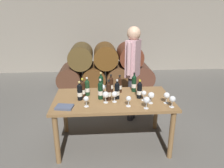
{
  "coord_description": "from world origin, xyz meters",
  "views": [
    {
      "loc": [
        -0.21,
        -2.78,
        1.97
      ],
      "look_at": [
        0.0,
        0.2,
        0.91
      ],
      "focal_mm": 33.65,
      "sensor_mm": 36.0,
      "label": 1
    }
  ],
  "objects_px": {
    "wine_bottle_6": "(100,90)",
    "wine_bottle_8": "(80,92)",
    "dining_table": "(113,104)",
    "wine_bottle_10": "(83,89)",
    "wine_bottle_9": "(117,90)",
    "wine_glass_8": "(106,95)",
    "wine_bottle_7": "(111,84)",
    "wine_glass_0": "(86,99)",
    "wine_glass_1": "(172,99)",
    "wine_glass_2": "(115,95)",
    "wine_glass_7": "(102,88)",
    "wine_bottle_2": "(134,83)",
    "wine_glass_4": "(167,96)",
    "tasting_notebook": "(64,107)",
    "wine_bottle_0": "(139,90)",
    "wine_bottle_4": "(120,85)",
    "wine_glass_5": "(147,100)",
    "wine_bottle_5": "(87,88)",
    "wine_glass_3": "(129,99)",
    "wine_bottle_3": "(101,83)",
    "wine_glass_6": "(144,94)",
    "sommelier_presenting": "(133,66)",
    "wine_bottle_1": "(109,91)",
    "wine_glass_9": "(151,96)"
  },
  "relations": [
    {
      "from": "wine_bottle_3",
      "to": "wine_glass_7",
      "type": "height_order",
      "value": "wine_bottle_3"
    },
    {
      "from": "wine_bottle_6",
      "to": "wine_bottle_8",
      "type": "relative_size",
      "value": 1.08
    },
    {
      "from": "wine_glass_1",
      "to": "tasting_notebook",
      "type": "bearing_deg",
      "value": 177.06
    },
    {
      "from": "wine_glass_9",
      "to": "wine_bottle_6",
      "type": "bearing_deg",
      "value": 163.29
    },
    {
      "from": "wine_bottle_4",
      "to": "wine_bottle_5",
      "type": "xyz_separation_m",
      "value": [
        -0.49,
        -0.09,
        0.0
      ]
    },
    {
      "from": "tasting_notebook",
      "to": "wine_bottle_9",
      "type": "bearing_deg",
      "value": 30.25
    },
    {
      "from": "wine_glass_9",
      "to": "wine_bottle_0",
      "type": "bearing_deg",
      "value": 122.84
    },
    {
      "from": "wine_glass_4",
      "to": "wine_bottle_0",
      "type": "bearing_deg",
      "value": 148.3
    },
    {
      "from": "wine_glass_2",
      "to": "wine_glass_7",
      "type": "xyz_separation_m",
      "value": [
        -0.16,
        0.27,
        0.01
      ]
    },
    {
      "from": "wine_glass_3",
      "to": "wine_glass_7",
      "type": "relative_size",
      "value": 0.88
    },
    {
      "from": "dining_table",
      "to": "wine_bottle_10",
      "type": "xyz_separation_m",
      "value": [
        -0.43,
        0.07,
        0.22
      ]
    },
    {
      "from": "wine_glass_3",
      "to": "wine_bottle_3",
      "type": "bearing_deg",
      "value": 122.17
    },
    {
      "from": "wine_glass_2",
      "to": "wine_glass_5",
      "type": "bearing_deg",
      "value": -30.55
    },
    {
      "from": "wine_glass_7",
      "to": "wine_bottle_5",
      "type": "bearing_deg",
      "value": 179.39
    },
    {
      "from": "wine_bottle_2",
      "to": "wine_bottle_10",
      "type": "distance_m",
      "value": 0.8
    },
    {
      "from": "wine_bottle_6",
      "to": "tasting_notebook",
      "type": "height_order",
      "value": "wine_bottle_6"
    },
    {
      "from": "wine_bottle_10",
      "to": "wine_glass_5",
      "type": "xyz_separation_m",
      "value": [
        0.84,
        -0.43,
        -0.01
      ]
    },
    {
      "from": "wine_bottle_10",
      "to": "wine_bottle_6",
      "type": "bearing_deg",
      "value": -14.51
    },
    {
      "from": "wine_glass_1",
      "to": "wine_glass_4",
      "type": "xyz_separation_m",
      "value": [
        -0.04,
        0.13,
        0.0
      ]
    },
    {
      "from": "wine_bottle_4",
      "to": "wine_glass_7",
      "type": "height_order",
      "value": "wine_bottle_4"
    },
    {
      "from": "wine_bottle_0",
      "to": "wine_bottle_7",
      "type": "relative_size",
      "value": 0.99
    },
    {
      "from": "wine_bottle_6",
      "to": "wine_glass_1",
      "type": "bearing_deg",
      "value": -20.39
    },
    {
      "from": "wine_glass_1",
      "to": "sommelier_presenting",
      "type": "relative_size",
      "value": 0.09
    },
    {
      "from": "wine_bottle_7",
      "to": "wine_bottle_8",
      "type": "height_order",
      "value": "wine_bottle_7"
    },
    {
      "from": "wine_bottle_10",
      "to": "wine_glass_2",
      "type": "relative_size",
      "value": 1.88
    },
    {
      "from": "dining_table",
      "to": "wine_bottle_9",
      "type": "xyz_separation_m",
      "value": [
        0.06,
        -0.01,
        0.22
      ]
    },
    {
      "from": "wine_bottle_6",
      "to": "wine_glass_1",
      "type": "height_order",
      "value": "wine_bottle_6"
    },
    {
      "from": "wine_bottle_2",
      "to": "wine_glass_5",
      "type": "xyz_separation_m",
      "value": [
        0.06,
        -0.61,
        -0.02
      ]
    },
    {
      "from": "wine_bottle_3",
      "to": "wine_glass_9",
      "type": "xyz_separation_m",
      "value": [
        0.67,
        -0.48,
        -0.02
      ]
    },
    {
      "from": "dining_table",
      "to": "wine_bottle_4",
      "type": "xyz_separation_m",
      "value": [
        0.12,
        0.24,
        0.21
      ]
    },
    {
      "from": "wine_bottle_1",
      "to": "wine_glass_5",
      "type": "height_order",
      "value": "wine_bottle_1"
    },
    {
      "from": "wine_bottle_0",
      "to": "wine_bottle_3",
      "type": "bearing_deg",
      "value": 152.08
    },
    {
      "from": "wine_glass_0",
      "to": "wine_glass_1",
      "type": "height_order",
      "value": "wine_glass_1"
    },
    {
      "from": "wine_glass_0",
      "to": "wine_glass_7",
      "type": "height_order",
      "value": "wine_glass_7"
    },
    {
      "from": "wine_bottle_4",
      "to": "wine_bottle_8",
      "type": "xyz_separation_m",
      "value": [
        -0.59,
        -0.25,
        -0.0
      ]
    },
    {
      "from": "wine_bottle_3",
      "to": "wine_bottle_7",
      "type": "relative_size",
      "value": 1.12
    },
    {
      "from": "wine_glass_0",
      "to": "wine_glass_6",
      "type": "height_order",
      "value": "same"
    },
    {
      "from": "dining_table",
      "to": "wine_bottle_4",
      "type": "relative_size",
      "value": 6.14
    },
    {
      "from": "sommelier_presenting",
      "to": "wine_bottle_2",
      "type": "bearing_deg",
      "value": -96.56
    },
    {
      "from": "tasting_notebook",
      "to": "wine_glass_7",
      "type": "bearing_deg",
      "value": 49.63
    },
    {
      "from": "wine_glass_3",
      "to": "tasting_notebook",
      "type": "xyz_separation_m",
      "value": [
        -0.84,
        0.01,
        -0.09
      ]
    },
    {
      "from": "wine_bottle_6",
      "to": "wine_bottle_7",
      "type": "distance_m",
      "value": 0.3
    },
    {
      "from": "wine_bottle_6",
      "to": "wine_bottle_10",
      "type": "height_order",
      "value": "wine_bottle_6"
    },
    {
      "from": "wine_glass_4",
      "to": "tasting_notebook",
      "type": "height_order",
      "value": "wine_glass_4"
    },
    {
      "from": "wine_glass_5",
      "to": "wine_bottle_5",
      "type": "bearing_deg",
      "value": 147.09
    },
    {
      "from": "wine_bottle_3",
      "to": "wine_glass_2",
      "type": "distance_m",
      "value": 0.44
    },
    {
      "from": "wine_bottle_0",
      "to": "wine_glass_2",
      "type": "distance_m",
      "value": 0.39
    },
    {
      "from": "wine_glass_1",
      "to": "wine_glass_5",
      "type": "relative_size",
      "value": 0.97
    },
    {
      "from": "wine_glass_0",
      "to": "wine_glass_5",
      "type": "height_order",
      "value": "wine_glass_5"
    },
    {
      "from": "wine_bottle_9",
      "to": "wine_glass_8",
      "type": "relative_size",
      "value": 1.79
    }
  ]
}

